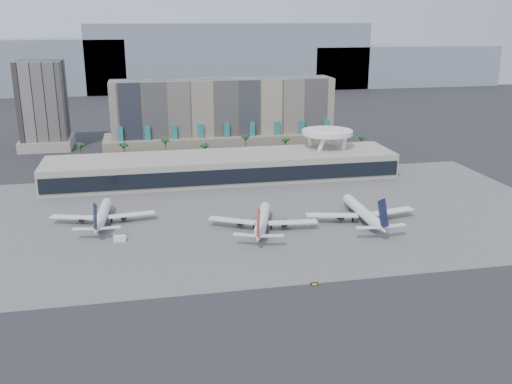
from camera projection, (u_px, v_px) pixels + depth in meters
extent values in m
plane|color=#232326|center=(274.00, 273.00, 178.27)|extent=(900.00, 900.00, 0.00)
cube|color=#5B5B59|center=(243.00, 215.00, 229.76)|extent=(260.00, 130.00, 0.06)
cube|color=gray|center=(229.00, 57.00, 619.53)|extent=(300.00, 60.00, 70.00)
cube|color=gray|center=(400.00, 65.00, 661.28)|extent=(220.00, 60.00, 45.00)
cube|color=gray|center=(224.00, 115.00, 337.87)|extent=(130.00, 22.00, 42.00)
cube|color=tan|center=(224.00, 142.00, 340.71)|extent=(140.00, 30.00, 10.00)
cube|color=#23797A|center=(121.00, 143.00, 318.75)|extent=(3.00, 2.00, 18.00)
cube|color=#23797A|center=(148.00, 142.00, 321.60)|extent=(3.00, 2.00, 18.00)
cube|color=#23797A|center=(175.00, 141.00, 324.46)|extent=(3.00, 2.00, 18.00)
cube|color=#23797A|center=(201.00, 140.00, 327.31)|extent=(3.00, 2.00, 18.00)
cube|color=#23797A|center=(227.00, 139.00, 330.17)|extent=(3.00, 2.00, 18.00)
cube|color=#23797A|center=(252.00, 138.00, 333.02)|extent=(3.00, 2.00, 18.00)
cube|color=#23797A|center=(277.00, 137.00, 335.88)|extent=(3.00, 2.00, 18.00)
cube|color=#23797A|center=(302.00, 135.00, 338.73)|extent=(3.00, 2.00, 18.00)
cube|color=#23797A|center=(326.00, 134.00, 341.59)|extent=(3.00, 2.00, 18.00)
cube|color=black|center=(43.00, 105.00, 339.82)|extent=(26.00, 26.00, 52.00)
cube|color=#B2AA9C|center=(47.00, 143.00, 346.60)|extent=(30.00, 30.00, 6.00)
cube|color=#B2AA9C|center=(223.00, 167.00, 279.51)|extent=(170.00, 32.00, 12.00)
cube|color=black|center=(228.00, 177.00, 264.49)|extent=(168.00, 0.60, 7.00)
cube|color=black|center=(223.00, 153.00, 277.38)|extent=(170.00, 12.00, 2.50)
cylinder|color=white|center=(334.00, 146.00, 301.30)|extent=(6.98, 6.99, 21.89)
cylinder|color=white|center=(311.00, 147.00, 298.88)|extent=(6.98, 6.99, 21.89)
cylinder|color=white|center=(319.00, 153.00, 286.96)|extent=(6.98, 6.99, 21.89)
cylinder|color=white|center=(343.00, 152.00, 289.38)|extent=(6.98, 6.99, 21.89)
cylinder|color=white|center=(327.00, 132.00, 291.48)|extent=(26.00, 26.00, 2.20)
cylinder|color=white|center=(327.00, 130.00, 291.10)|extent=(16.00, 16.00, 1.20)
cylinder|color=brown|center=(81.00, 157.00, 298.97)|extent=(0.70, 0.70, 12.00)
sphere|color=#1B451D|center=(80.00, 147.00, 297.29)|extent=(2.80, 2.80, 2.80)
cylinder|color=brown|center=(124.00, 155.00, 303.15)|extent=(0.70, 0.70, 12.00)
sphere|color=#1B451D|center=(124.00, 145.00, 301.47)|extent=(2.80, 2.80, 2.80)
cylinder|color=brown|center=(166.00, 153.00, 307.34)|extent=(0.70, 0.70, 12.00)
sphere|color=#1B451D|center=(166.00, 143.00, 305.66)|extent=(2.80, 2.80, 2.80)
cylinder|color=brown|center=(205.00, 152.00, 311.34)|extent=(0.70, 0.70, 12.00)
sphere|color=#1B451D|center=(205.00, 141.00, 309.66)|extent=(2.80, 2.80, 2.80)
cylinder|color=brown|center=(246.00, 150.00, 315.72)|extent=(0.70, 0.70, 12.00)
sphere|color=#1B451D|center=(246.00, 140.00, 314.04)|extent=(2.80, 2.80, 2.80)
cylinder|color=brown|center=(285.00, 148.00, 319.90)|extent=(0.70, 0.70, 12.00)
sphere|color=#1B451D|center=(285.00, 138.00, 318.23)|extent=(2.80, 2.80, 2.80)
cylinder|color=brown|center=(322.00, 146.00, 324.09)|extent=(0.70, 0.70, 12.00)
sphere|color=#1B451D|center=(322.00, 137.00, 322.41)|extent=(2.80, 2.80, 2.80)
cylinder|color=brown|center=(360.00, 145.00, 328.47)|extent=(0.70, 0.70, 12.00)
sphere|color=#1B451D|center=(361.00, 135.00, 326.79)|extent=(2.80, 2.80, 2.80)
cylinder|color=white|center=(103.00, 213.00, 220.96)|extent=(5.78, 27.29, 3.97)
cylinder|color=#101437|center=(103.00, 214.00, 221.00)|extent=(5.67, 26.74, 3.89)
cone|color=white|center=(107.00, 201.00, 235.66)|extent=(4.26, 4.72, 3.97)
cone|color=white|center=(97.00, 229.00, 204.28)|extent=(4.56, 9.18, 3.97)
cube|color=white|center=(74.00, 217.00, 218.80)|extent=(18.27, 8.70, 0.35)
cube|color=white|center=(131.00, 214.00, 221.58)|extent=(18.25, 6.46, 0.35)
cylinder|color=black|center=(82.00, 219.00, 219.94)|extent=(2.45, 4.11, 2.18)
cylinder|color=black|center=(124.00, 217.00, 221.96)|extent=(2.45, 4.11, 2.18)
cube|color=#101437|center=(95.00, 216.00, 201.35)|extent=(1.10, 9.03, 10.45)
cube|color=white|center=(84.00, 229.00, 202.63)|extent=(8.22, 3.77, 0.25)
cube|color=white|center=(109.00, 228.00, 203.76)|extent=(8.08, 2.75, 0.25)
cylinder|color=black|center=(107.00, 211.00, 231.78)|extent=(0.50, 0.50, 1.59)
cylinder|color=black|center=(95.00, 221.00, 220.43)|extent=(0.69, 0.69, 1.59)
cylinder|color=black|center=(112.00, 221.00, 221.24)|extent=(0.69, 0.69, 1.59)
cylinder|color=white|center=(263.00, 219.00, 214.77)|extent=(11.98, 28.15, 4.13)
cylinder|color=#101437|center=(263.00, 219.00, 214.81)|extent=(11.75, 27.58, 4.04)
cone|color=white|center=(266.00, 205.00, 230.12)|extent=(5.28, 5.63, 4.13)
cone|color=white|center=(259.00, 236.00, 197.36)|extent=(6.60, 10.08, 4.13)
cube|color=white|center=(233.00, 220.00, 214.93)|extent=(18.28, 12.51, 0.36)
cube|color=white|center=(293.00, 222.00, 213.01)|extent=(18.84, 5.60, 0.36)
cylinder|color=black|center=(241.00, 223.00, 215.46)|extent=(3.35, 4.60, 2.27)
cylinder|color=black|center=(284.00, 224.00, 214.06)|extent=(3.35, 4.60, 2.27)
cube|color=red|center=(258.00, 223.00, 194.30)|extent=(3.17, 9.13, 10.86)
cube|color=white|center=(245.00, 235.00, 196.62)|extent=(8.45, 5.50, 0.26)
cube|color=white|center=(272.00, 236.00, 195.83)|extent=(8.50, 3.48, 0.26)
cylinder|color=black|center=(265.00, 216.00, 226.07)|extent=(0.52, 0.52, 1.65)
cylinder|color=black|center=(254.00, 227.00, 214.92)|extent=(0.72, 0.72, 1.65)
cylinder|color=black|center=(271.00, 227.00, 214.36)|extent=(0.72, 0.72, 1.65)
cylinder|color=white|center=(361.00, 211.00, 222.96)|extent=(4.76, 30.06, 4.40)
cylinder|color=#101437|center=(361.00, 211.00, 223.01)|extent=(4.67, 29.46, 4.31)
cone|color=white|center=(346.00, 198.00, 239.11)|extent=(4.46, 5.00, 4.40)
cone|color=white|center=(380.00, 227.00, 204.65)|extent=(4.52, 9.95, 4.40)
cube|color=white|center=(332.00, 215.00, 219.96)|extent=(20.28, 8.64, 0.39)
cube|color=white|center=(391.00, 211.00, 224.29)|extent=(20.28, 8.20, 0.39)
cylinder|color=black|center=(340.00, 217.00, 221.39)|extent=(2.47, 4.43, 2.42)
cylinder|color=black|center=(382.00, 214.00, 224.54)|extent=(2.47, 4.43, 2.42)
cube|color=#101437|center=(383.00, 214.00, 201.42)|extent=(0.67, 10.00, 11.58)
cube|color=white|center=(368.00, 228.00, 202.57)|extent=(9.07, 3.72, 0.28)
cube|color=white|center=(395.00, 226.00, 204.34)|extent=(9.04, 3.52, 0.28)
cylinder|color=black|center=(350.00, 209.00, 234.86)|extent=(0.55, 0.55, 1.76)
cylinder|color=black|center=(353.00, 220.00, 222.21)|extent=(0.77, 0.77, 1.76)
cylinder|color=black|center=(370.00, 218.00, 223.47)|extent=(0.77, 0.77, 1.76)
cube|color=white|center=(120.00, 238.00, 202.89)|extent=(4.35, 2.25, 2.09)
cube|color=white|center=(311.00, 222.00, 219.11)|extent=(4.00, 2.98, 1.83)
cube|color=black|center=(314.00, 284.00, 169.42)|extent=(2.28, 0.61, 1.03)
cube|color=gold|center=(315.00, 284.00, 169.25)|extent=(1.63, 0.28, 0.62)
cylinder|color=black|center=(312.00, 285.00, 169.32)|extent=(0.12, 0.12, 0.62)
cylinder|color=black|center=(317.00, 284.00, 169.64)|extent=(0.12, 0.12, 0.62)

